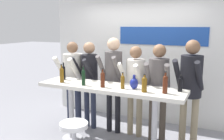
% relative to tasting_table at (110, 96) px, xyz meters
% --- Properties ---
extents(back_wall, '(4.05, 0.12, 2.67)m').
position_rel_tasting_table_xyz_m(back_wall, '(0.01, 1.50, 0.44)').
color(back_wall, silver).
rests_on(back_wall, ground_plane).
extents(tasting_table, '(2.45, 0.59, 1.06)m').
position_rel_tasting_table_xyz_m(tasting_table, '(0.00, 0.00, 0.00)').
color(tasting_table, silver).
rests_on(tasting_table, ground_plane).
extents(bar_stool, '(0.44, 0.44, 0.63)m').
position_rel_tasting_table_xyz_m(bar_stool, '(-0.27, -0.66, -0.48)').
color(bar_stool, '#B2B2B7').
rests_on(bar_stool, ground_plane).
extents(person_far_left, '(0.50, 0.59, 1.71)m').
position_rel_tasting_table_xyz_m(person_far_left, '(-1.08, 0.55, 0.16)').
color(person_far_left, '#23283D').
rests_on(person_far_left, ground_plane).
extents(person_left, '(0.44, 0.56, 1.71)m').
position_rel_tasting_table_xyz_m(person_left, '(-0.71, 0.58, 0.18)').
color(person_left, '#23283D').
rests_on(person_left, ground_plane).
extents(person_center_left, '(0.39, 0.53, 1.81)m').
position_rel_tasting_table_xyz_m(person_center_left, '(-0.20, 0.57, 0.24)').
color(person_center_left, black).
rests_on(person_center_left, ground_plane).
extents(person_center, '(0.45, 0.56, 1.67)m').
position_rel_tasting_table_xyz_m(person_center, '(0.22, 0.59, 0.14)').
color(person_center, gray).
rests_on(person_center, ground_plane).
extents(person_center_right, '(0.45, 0.56, 1.72)m').
position_rel_tasting_table_xyz_m(person_center_right, '(0.66, 0.54, 0.18)').
color(person_center_right, '#473D33').
rests_on(person_center_right, ground_plane).
extents(person_right, '(0.48, 0.60, 1.80)m').
position_rel_tasting_table_xyz_m(person_right, '(1.18, 0.61, 0.23)').
color(person_right, gray).
rests_on(person_right, ground_plane).
extents(wine_bottle_0, '(0.08, 0.08, 0.27)m').
position_rel_tasting_table_xyz_m(wine_bottle_0, '(0.62, -0.11, 0.29)').
color(wine_bottle_0, brown).
rests_on(wine_bottle_0, tasting_table).
extents(wine_bottle_1, '(0.06, 0.06, 0.31)m').
position_rel_tasting_table_xyz_m(wine_bottle_1, '(-0.97, 0.10, 0.30)').
color(wine_bottle_1, black).
rests_on(wine_bottle_1, tasting_table).
extents(wine_bottle_2, '(0.07, 0.07, 0.30)m').
position_rel_tasting_table_xyz_m(wine_bottle_2, '(-0.07, -0.11, 0.30)').
color(wine_bottle_2, '#4C1E0F').
rests_on(wine_bottle_2, tasting_table).
extents(wine_bottle_3, '(0.06, 0.06, 0.26)m').
position_rel_tasting_table_xyz_m(wine_bottle_3, '(0.25, -0.06, 0.28)').
color(wine_bottle_3, brown).
rests_on(wine_bottle_3, tasting_table).
extents(wine_bottle_4, '(0.07, 0.07, 0.32)m').
position_rel_tasting_table_xyz_m(wine_bottle_4, '(-0.86, -0.11, 0.31)').
color(wine_bottle_4, brown).
rests_on(wine_bottle_4, tasting_table).
extents(wine_bottle_5, '(0.06, 0.06, 0.33)m').
position_rel_tasting_table_xyz_m(wine_bottle_5, '(-0.41, -0.13, 0.31)').
color(wine_bottle_5, black).
rests_on(wine_bottle_5, tasting_table).
extents(wine_bottle_6, '(0.07, 0.07, 0.32)m').
position_rel_tasting_table_xyz_m(wine_bottle_6, '(0.91, -0.05, 0.31)').
color(wine_bottle_6, '#4C1E0F').
rests_on(wine_bottle_6, tasting_table).
extents(wine_bottle_7, '(0.07, 0.07, 0.25)m').
position_rel_tasting_table_xyz_m(wine_bottle_7, '(1.09, 0.14, 0.28)').
color(wine_bottle_7, black).
rests_on(wine_bottle_7, tasting_table).
extents(decorative_vase, '(0.13, 0.13, 0.22)m').
position_rel_tasting_table_xyz_m(decorative_vase, '(0.42, -0.00, 0.25)').
color(decorative_vase, navy).
rests_on(decorative_vase, tasting_table).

